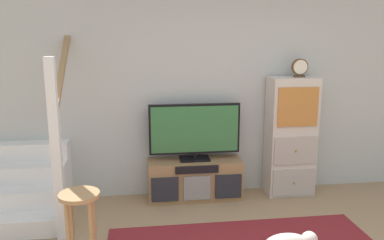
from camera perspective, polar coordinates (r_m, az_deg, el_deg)
back_wall at (r=4.91m, az=3.48°, el=4.79°), size 6.40×0.12×2.70m
media_console at (r=4.88m, az=0.42°, el=-8.64°), size 1.14×0.38×0.49m
television at (r=4.72m, az=0.39°, el=-1.52°), size 1.10×0.22×0.70m
side_cabinet at (r=5.04m, az=14.18°, el=-2.40°), size 0.58×0.38×1.49m
desk_clock at (r=4.91m, az=15.42°, el=7.34°), size 0.20×0.08×0.22m
staircase at (r=4.98m, az=-22.45°, el=-7.67°), size 1.00×1.36×2.20m
bar_stool_near at (r=3.52m, az=-15.96°, el=-12.90°), size 0.34×0.34×0.70m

